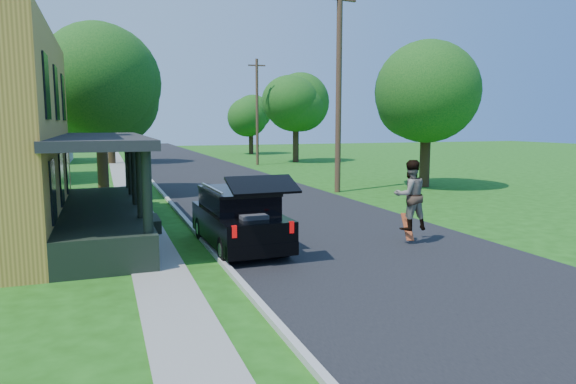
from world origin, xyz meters
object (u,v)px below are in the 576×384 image
object	(u,v)px
black_suv	(239,218)
utility_pole_near	(339,88)
skateboarder	(410,195)
tree_right_near	(426,98)

from	to	relation	value
black_suv	utility_pole_near	world-z (taller)	utility_pole_near
black_suv	skateboarder	xyz separation A→B (m)	(4.76, -1.27, 0.60)
black_suv	tree_right_near	world-z (taller)	tree_right_near
skateboarder	tree_right_near	xyz separation A→B (m)	(8.39, 11.47, 3.44)
skateboarder	black_suv	bearing A→B (deg)	-12.06
utility_pole_near	tree_right_near	bearing A→B (deg)	-1.63
utility_pole_near	black_suv	bearing A→B (deg)	-134.29
black_suv	skateboarder	bearing A→B (deg)	-16.26
black_suv	tree_right_near	xyz separation A→B (m)	(13.15, 10.19, 4.03)
black_suv	utility_pole_near	distance (m)	13.20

